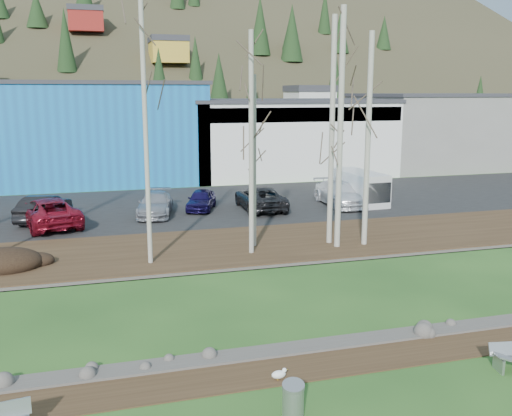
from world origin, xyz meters
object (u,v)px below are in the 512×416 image
object	(u,v)px
car_1	(44,208)
car_5	(260,198)
car_6	(340,194)
car_4	(201,200)
car_2	(48,212)
car_3	(155,204)
van_white	(360,188)
seagull	(279,374)
litter_bin	(293,404)

from	to	relation	value
car_1	car_5	world-z (taller)	car_1
car_1	car_6	bearing A→B (deg)	-161.44
car_4	car_2	bearing A→B (deg)	-146.22
car_3	van_white	bearing A→B (deg)	11.48
car_2	car_6	bearing A→B (deg)	167.50
van_white	car_4	bearing A→B (deg)	171.92
car_5	seagull	bearing A→B (deg)	76.49
car_5	van_white	size ratio (longest dim) A/B	1.08
seagull	car_3	size ratio (longest dim) A/B	0.10
litter_bin	car_6	xyz separation A→B (m)	(11.30, 22.60, 0.48)
car_3	car_4	size ratio (longest dim) A/B	1.25
car_6	car_3	bearing A→B (deg)	-179.42
car_3	car_4	bearing A→B (deg)	26.85
seagull	van_white	size ratio (longest dim) A/B	0.09
car_6	car_4	bearing A→B (deg)	175.11
car_2	car_4	xyz separation A→B (m)	(8.95, 2.14, -0.16)
van_white	seagull	bearing A→B (deg)	-124.45
car_2	car_3	bearing A→B (deg)	176.57
car_4	car_6	world-z (taller)	car_6
seagull	van_white	xyz separation A→B (m)	(12.56, 20.94, 1.01)
seagull	car_2	distance (m)	20.85
car_2	car_6	world-z (taller)	car_2
car_1	car_2	size ratio (longest dim) A/B	0.80
car_1	car_4	xyz separation A→B (m)	(9.29, 0.64, -0.12)
car_2	car_4	size ratio (longest dim) A/B	1.54
seagull	van_white	distance (m)	24.44
litter_bin	car_2	xyz separation A→B (m)	(-6.66, 21.50, 0.51)
car_5	car_6	world-z (taller)	car_6
seagull	car_6	xyz separation A→B (m)	(11.02, 20.75, 0.73)
car_5	van_white	xyz separation A→B (m)	(6.93, 0.06, 0.31)
litter_bin	van_white	size ratio (longest dim) A/B	0.17
car_5	litter_bin	bearing A→B (deg)	77.02
car_1	car_2	xyz separation A→B (m)	(0.34, -1.50, 0.05)
car_3	car_6	distance (m)	11.98
car_6	seagull	bearing A→B (deg)	-116.28
seagull	litter_bin	bearing A→B (deg)	-101.97
car_3	car_4	distance (m)	3.07
car_6	van_white	xyz separation A→B (m)	(1.54, 0.19, 0.28)
car_4	car_3	bearing A→B (deg)	-144.47
litter_bin	van_white	xyz separation A→B (m)	(12.84, 22.80, 0.76)
car_2	car_4	distance (m)	9.20
car_2	van_white	xyz separation A→B (m)	(19.50, 1.29, 0.25)
car_4	seagull	bearing A→B (deg)	-74.95
car_4	car_5	world-z (taller)	car_5
litter_bin	car_2	distance (m)	22.52
litter_bin	car_5	size ratio (longest dim) A/B	0.16
car_3	car_4	xyz separation A→B (m)	(2.96, 0.81, -0.04)
seagull	car_5	bearing A→B (deg)	71.41
car_1	car_4	bearing A→B (deg)	-156.25
litter_bin	car_1	distance (m)	24.05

